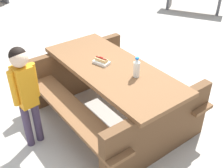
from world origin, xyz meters
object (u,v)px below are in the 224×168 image
picnic_table (112,90)px  hotdog_tray (101,61)px  soda_bottle (137,68)px  child_in_coat (25,87)px

picnic_table → hotdog_tray: 0.37m
hotdog_tray → picnic_table: bearing=-175.9°
picnic_table → soda_bottle: bearing=-178.7°
picnic_table → soda_bottle: soda_bottle is taller
hotdog_tray → child_in_coat: bearing=70.6°
soda_bottle → hotdog_tray: 0.47m
picnic_table → child_in_coat: (0.44, 0.85, 0.31)m
soda_bottle → child_in_coat: (0.76, 0.85, -0.10)m
picnic_table → soda_bottle: (-0.32, -0.01, 0.41)m
picnic_table → child_in_coat: 1.00m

